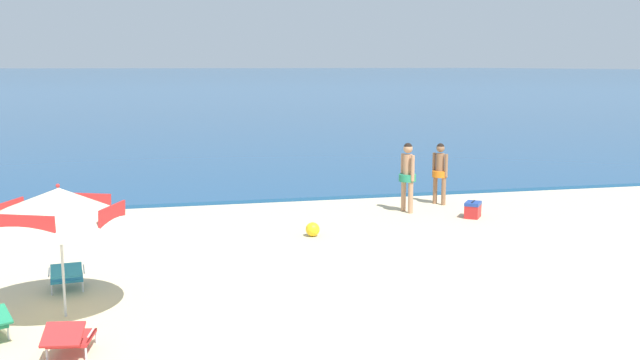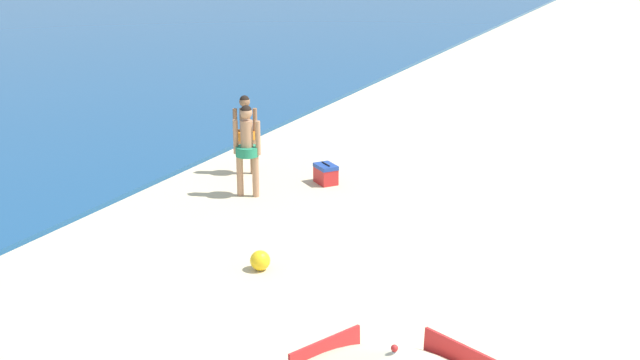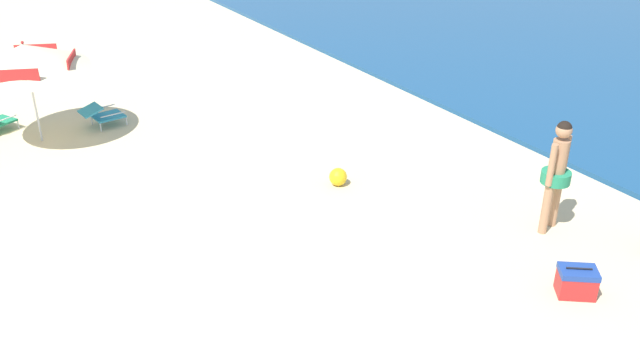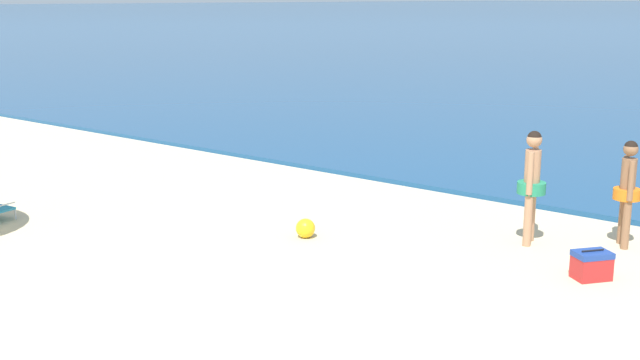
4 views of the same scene
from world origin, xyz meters
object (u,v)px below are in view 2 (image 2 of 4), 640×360
person_standing_beside (247,144)px  beach_ball (260,260)px  cooler_box (326,174)px  person_standing_near_shore (245,129)px

person_standing_beside → beach_ball: person_standing_beside is taller
person_standing_beside → cooler_box: person_standing_beside is taller
person_standing_near_shore → cooler_box: bearing=-85.0°
cooler_box → person_standing_near_shore: bearing=95.0°
cooler_box → beach_ball: 4.45m
person_standing_beside → cooler_box: size_ratio=2.99×
person_standing_near_shore → beach_ball: (-4.18, -2.78, -0.82)m
person_standing_near_shore → person_standing_beside: (-1.23, -0.78, 0.07)m
person_standing_near_shore → cooler_box: 1.96m
cooler_box → beach_ball: (-4.34, -0.99, -0.04)m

